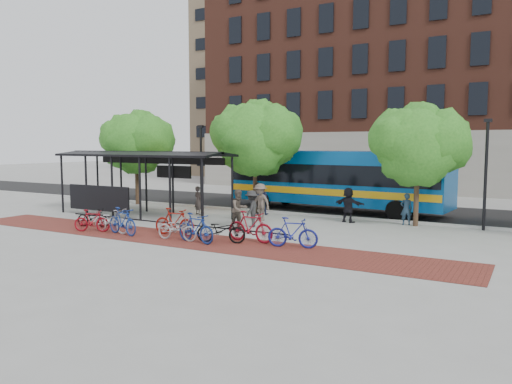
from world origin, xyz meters
The scene contains 31 objects.
ground centered at (0.00, 0.00, 0.00)m, with size 160.00×160.00×0.00m, color #9E9E99.
asphalt_street centered at (0.00, 8.00, 0.01)m, with size 160.00×8.00×0.01m, color black.
curb centered at (0.00, 4.00, 0.06)m, with size 160.00×0.25×0.12m, color #B7B7B2.
brick_strip centered at (-2.00, -5.00, 0.00)m, with size 24.00×3.00×0.01m, color maroon.
bike_rack_rail centered at (-3.30, -4.10, 0.00)m, with size 12.00×0.05×0.95m, color black.
building_tower centered at (-16.00, 40.00, 15.00)m, with size 22.00×22.00×30.00m, color #7A664C.
bus_shelter centered at (-8.13, -0.48, 3.00)m, with size 10.60×3.07×3.60m.
tree_a centered at (-11.91, 3.35, 4.24)m, with size 4.90×4.00×6.18m.
tree_b centered at (-2.90, 3.35, 4.46)m, with size 5.15×4.20×6.47m.
tree_c centered at (6.09, 3.35, 4.05)m, with size 4.66×3.80×5.92m.
lamp_post_left centered at (-7.00, 3.60, 2.75)m, with size 0.35×0.20×5.12m.
lamp_post_right centered at (9.00, 3.60, 2.75)m, with size 0.35×0.20×5.12m.
bus centered at (0.65, 6.41, 2.05)m, with size 13.42×4.10×3.57m.
bike_0 centered at (-7.43, -4.67, 0.46)m, with size 0.62×1.77×0.93m, color black.
bike_1 centered at (-6.47, -5.62, 0.51)m, with size 0.48×1.69×1.02m, color maroon.
bike_2 centered at (-5.49, -5.37, 0.55)m, with size 0.74×2.11×1.11m, color #BCBBBE.
bike_3 centered at (-4.70, -5.50, 0.60)m, with size 0.57×2.01×1.21m, color navy.
bike_5 centered at (-2.63, -4.45, 0.60)m, with size 0.56×1.99×1.20m, color maroon.
bike_6 centered at (-1.81, -5.32, 0.51)m, with size 0.68×1.94×1.02m, color #A1A0A3.
bike_7 centered at (-0.83, -5.36, 0.60)m, with size 0.56×2.00×1.20m, color navy.
bike_8 centered at (0.06, -4.87, 0.53)m, with size 0.70×2.02×1.06m, color black.
bike_9 centered at (1.00, -4.13, 0.63)m, with size 0.59×2.10×1.26m, color maroon.
bike_11 centered at (2.99, -4.31, 0.59)m, with size 0.56×1.97×1.18m, color navy.
pedestrian_1 centered at (-5.56, 1.30, 0.81)m, with size 0.59×0.39×1.61m, color #3E3531.
pedestrian_2 centered at (-2.46, 3.05, 0.86)m, with size 0.84×0.65×1.73m, color #1C2341.
pedestrian_3 centered at (-1.37, 0.97, 0.97)m, with size 1.26×0.72×1.95m, color brown.
pedestrian_4 centered at (-2.85, 3.35, 0.90)m, with size 1.06×0.44×1.81m, color #242424.
pedestrian_5 centered at (2.76, 2.78, 0.89)m, with size 1.66×0.53×1.79m, color black.
pedestrian_7 centered at (5.52, 3.39, 0.78)m, with size 0.57×0.38×1.57m, color #20374C.
pedestrian_8 centered at (-1.14, -1.50, 0.92)m, with size 0.90×0.70×1.84m, color #51473C.
pedestrian_9 centered at (-0.81, -0.89, 0.88)m, with size 1.14×0.66×1.77m, color #272727.
Camera 1 is at (11.07, -21.44, 3.98)m, focal length 35.00 mm.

